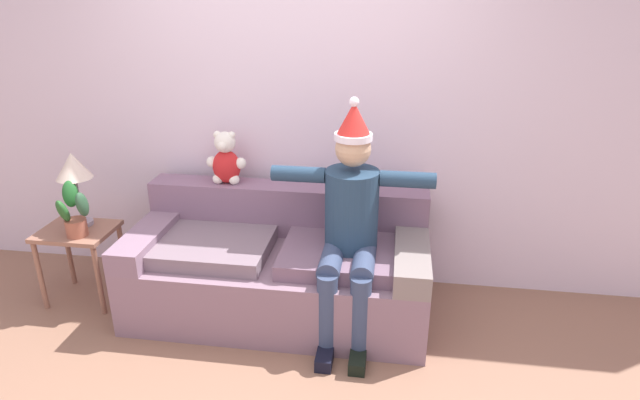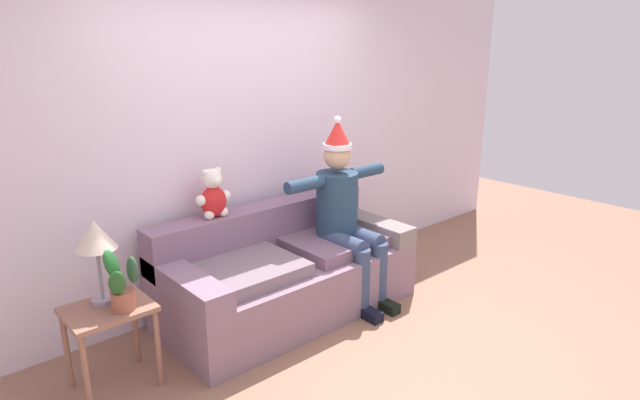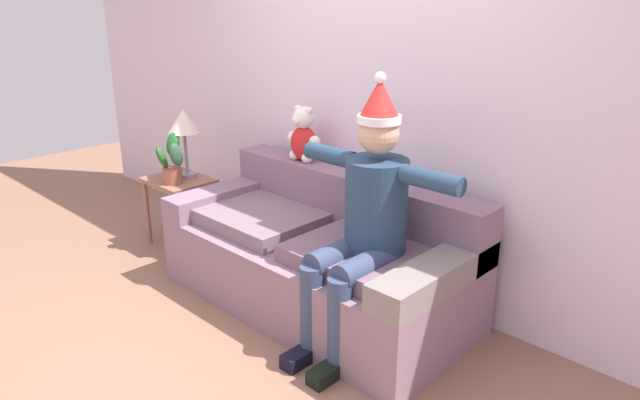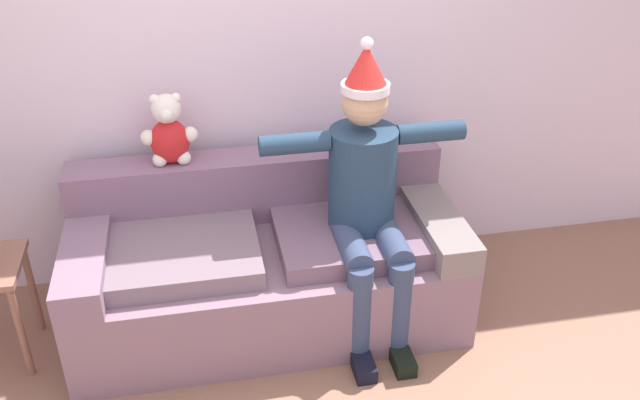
% 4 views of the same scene
% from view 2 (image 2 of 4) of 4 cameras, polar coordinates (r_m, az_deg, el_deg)
% --- Properties ---
extents(ground_plane, '(10.00, 10.00, 0.00)m').
position_cam_2_polar(ground_plane, '(3.85, 6.03, -16.65)').
color(ground_plane, '#8D644E').
extents(back_wall, '(7.00, 0.10, 2.70)m').
position_cam_2_polar(back_wall, '(4.47, -8.27, 6.74)').
color(back_wall, silver).
rests_on(back_wall, ground_plane).
extents(couch, '(2.00, 0.93, 0.81)m').
position_cam_2_polar(couch, '(4.34, -3.68, -7.61)').
color(couch, gray).
rests_on(couch, ground_plane).
extents(person_seated, '(1.02, 0.77, 1.53)m').
position_cam_2_polar(person_seated, '(4.36, 2.64, -1.09)').
color(person_seated, navy).
rests_on(person_seated, ground_plane).
extents(teddy_bear, '(0.29, 0.17, 0.38)m').
position_cam_2_polar(teddy_bear, '(4.12, -11.19, 0.49)').
color(teddy_bear, red).
rests_on(teddy_bear, couch).
extents(side_table, '(0.50, 0.41, 0.55)m').
position_cam_2_polar(side_table, '(3.61, -21.36, -11.92)').
color(side_table, '#91624F').
rests_on(side_table, ground_plane).
extents(table_lamp, '(0.24, 0.24, 0.53)m').
position_cam_2_polar(table_lamp, '(3.47, -22.62, -3.82)').
color(table_lamp, gray).
rests_on(table_lamp, side_table).
extents(potted_plant, '(0.21, 0.25, 0.38)m').
position_cam_2_polar(potted_plant, '(3.43, -20.22, -8.32)').
color(potted_plant, '#9F5742').
rests_on(potted_plant, side_table).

